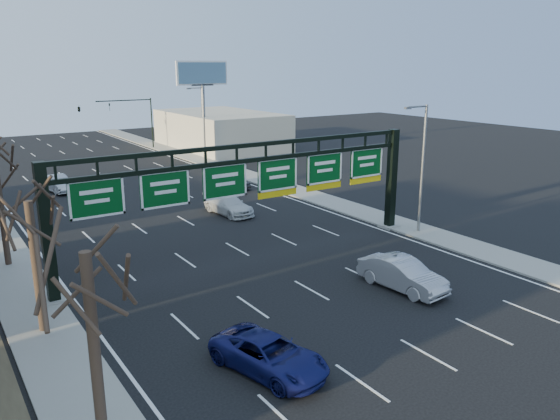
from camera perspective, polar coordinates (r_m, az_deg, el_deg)
ground at (r=27.97m, az=5.79°, el=-9.69°), size 160.00×160.00×0.00m
sidewalk_right at (r=50.41m, az=2.56°, el=1.74°), size 3.00×120.00×0.12m
lane_markings at (r=44.26m, az=-10.91°, el=-0.50°), size 21.60×120.00×0.01m
sign_gantry at (r=32.79m, az=-2.71°, el=2.64°), size 24.60×1.20×7.20m
building_right_distant at (r=78.91m, az=-6.25°, el=8.31°), size 12.00×20.00×5.00m
tree_near at (r=16.37m, az=-20.04°, el=-0.72°), size 3.60×3.60×8.86m
tree_gantry at (r=25.10m, az=-25.10°, el=3.15°), size 3.60×3.60×8.48m
streetlight_near at (r=39.02m, az=14.58°, el=4.86°), size 2.15×0.22×9.00m
streetlight_far at (r=66.38m, az=-8.05°, el=9.23°), size 2.15×0.22×9.00m
billboard_right at (r=71.69m, az=-8.11°, el=12.84°), size 7.00×0.50×12.00m
traffic_signal_mast at (r=77.87m, az=-17.58°, el=9.84°), size 10.16×0.54×7.00m
car_blue_suv at (r=22.00m, az=-1.16°, el=-14.87°), size 3.53×5.48×1.40m
car_silver_sedan at (r=29.94m, az=12.65°, el=-6.56°), size 2.15×5.17×1.66m
car_white_wagon at (r=43.77m, az=-5.40°, el=0.53°), size 2.53×5.26×1.48m
car_grey_far at (r=52.84m, az=-5.12°, el=3.09°), size 2.53×4.67×1.51m
car_silver_distant at (r=55.26m, az=-22.22°, el=2.57°), size 2.40×4.94×1.56m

